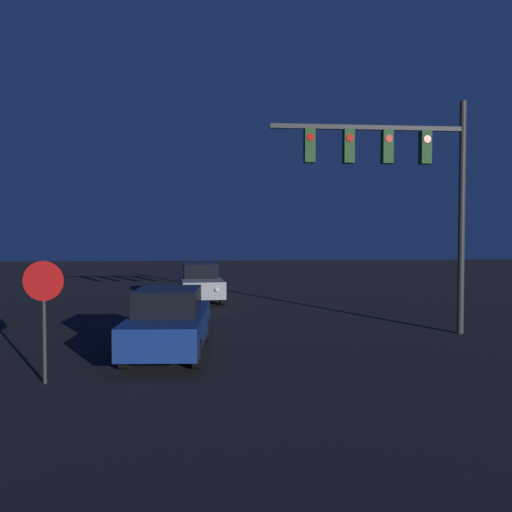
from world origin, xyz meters
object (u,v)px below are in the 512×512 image
Objects in this scene: car_near at (169,322)px; car_far at (200,283)px; traffic_signal_mast at (402,170)px; stop_sign at (44,298)px.

car_far is (0.68, 10.36, 0.00)m from car_near.
traffic_signal_mast reaches higher than car_near.
stop_sign is at bearing 73.44° from car_far.
car_near is 7.50m from traffic_signal_mast.
stop_sign reaches higher than car_far.
traffic_signal_mast is at bearing 27.81° from stop_sign.
stop_sign is (-2.14, -2.36, 0.83)m from car_near.
traffic_signal_mast is 2.82× the size of stop_sign.
car_near is 0.75× the size of traffic_signal_mast.
car_far is at bearing 123.44° from traffic_signal_mast.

